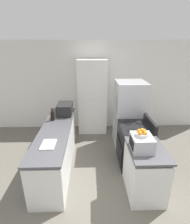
{
  "coord_description": "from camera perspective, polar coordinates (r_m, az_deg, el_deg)",
  "views": [
    {
      "loc": [
        -0.11,
        -1.9,
        2.46
      ],
      "look_at": [
        0.0,
        1.77,
        1.05
      ],
      "focal_mm": 28.0,
      "sensor_mm": 36.0,
      "label": 1
    }
  ],
  "objects": [
    {
      "name": "microwave",
      "position": [
        4.3,
        -9.78,
        1.0
      ],
      "size": [
        0.35,
        0.5,
        0.26
      ],
      "color": "black",
      "rests_on": "counter_left"
    },
    {
      "name": "wall_back",
      "position": [
        5.28,
        -0.47,
        8.33
      ],
      "size": [
        7.0,
        0.06,
        2.6
      ],
      "color": "white",
      "rests_on": "ground_plane"
    },
    {
      "name": "wine_bottle",
      "position": [
        4.0,
        -13.76,
        -1.28
      ],
      "size": [
        0.08,
        0.08,
        0.28
      ],
      "color": "black",
      "rests_on": "counter_left"
    },
    {
      "name": "ground_plane",
      "position": [
        3.11,
        1.1,
        -31.32
      ],
      "size": [
        14.0,
        14.0,
        0.0
      ],
      "primitive_type": "plane",
      "color": "#666056"
    },
    {
      "name": "toaster_oven",
      "position": [
        2.93,
        15.0,
        -9.67
      ],
      "size": [
        0.34,
        0.39,
        0.24
      ],
      "color": "#B2B2B7",
      "rests_on": "counter_right"
    },
    {
      "name": "refrigerator",
      "position": [
        4.49,
        11.06,
        -0.72
      ],
      "size": [
        0.73,
        0.77,
        1.66
      ],
      "color": "#B7B7BC",
      "rests_on": "ground_plane"
    },
    {
      "name": "counter_right",
      "position": [
        3.29,
        15.86,
        -18.12
      ],
      "size": [
        0.6,
        0.84,
        0.88
      ],
      "color": "silver",
      "rests_on": "ground_plane"
    },
    {
      "name": "pantry_cabinet",
      "position": [
        5.04,
        -0.9,
        4.8
      ],
      "size": [
        0.81,
        0.56,
        2.11
      ],
      "color": "white",
      "rests_on": "ground_plane"
    },
    {
      "name": "fruit_bowl",
      "position": [
        2.86,
        15.07,
        -6.72
      ],
      "size": [
        0.2,
        0.2,
        0.13
      ],
      "color": "silver",
      "rests_on": "toaster_oven"
    },
    {
      "name": "cutting_board",
      "position": [
        3.1,
        -14.95,
        -10.2
      ],
      "size": [
        0.23,
        0.33,
        0.02
      ],
      "color": "silver",
      "rests_on": "counter_left"
    },
    {
      "name": "counter_left",
      "position": [
        3.87,
        -12.27,
        -11.29
      ],
      "size": [
        0.6,
        2.42,
        0.88
      ],
      "color": "silver",
      "rests_on": "ground_plane"
    },
    {
      "name": "stove",
      "position": [
        3.94,
        12.7,
        -10.29
      ],
      "size": [
        0.66,
        0.78,
        1.04
      ],
      "color": "black",
      "rests_on": "ground_plane"
    }
  ]
}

